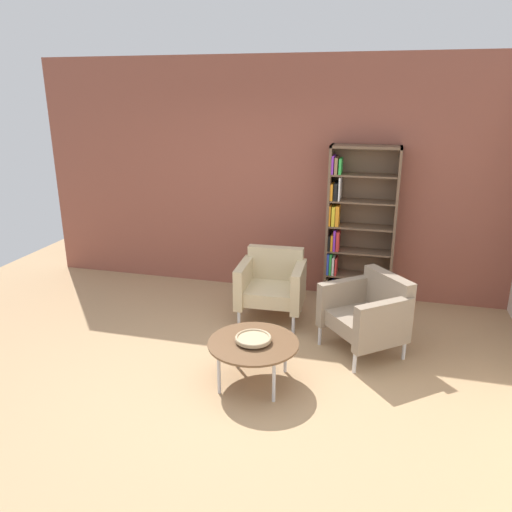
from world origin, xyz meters
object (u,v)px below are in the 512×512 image
(armchair_spare_guest, at_px, (272,284))
(armchair_corner_red, at_px, (368,312))
(coffee_table_low, at_px, (253,345))
(bookshelf_tall, at_px, (355,227))
(decorative_bowl, at_px, (253,338))

(armchair_spare_guest, relative_size, armchair_corner_red, 0.82)
(coffee_table_low, bearing_deg, armchair_spare_guest, 96.11)
(bookshelf_tall, relative_size, decorative_bowl, 5.94)
(armchair_spare_guest, distance_m, armchair_corner_red, 1.20)
(armchair_corner_red, bearing_deg, coffee_table_low, -87.95)
(coffee_table_low, relative_size, armchair_corner_red, 0.84)
(armchair_spare_guest, bearing_deg, armchair_corner_red, -27.70)
(decorative_bowl, bearing_deg, armchair_corner_red, 41.90)
(bookshelf_tall, relative_size, armchair_spare_guest, 2.44)
(armchair_spare_guest, xyz_separation_m, armchair_corner_red, (1.09, -0.51, 0.00))
(decorative_bowl, relative_size, armchair_corner_red, 0.34)
(coffee_table_low, distance_m, armchair_corner_red, 1.27)
(armchair_spare_guest, bearing_deg, bookshelf_tall, 39.80)
(decorative_bowl, height_order, armchair_corner_red, armchair_corner_red)
(bookshelf_tall, xyz_separation_m, decorative_bowl, (-0.69, -2.12, -0.50))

